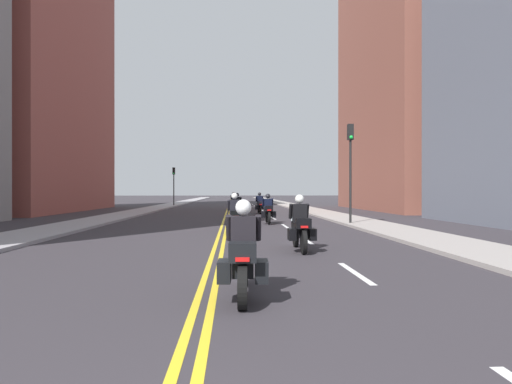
{
  "coord_description": "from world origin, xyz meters",
  "views": [
    {
      "loc": [
        0.44,
        -0.8,
        1.7
      ],
      "look_at": [
        2.01,
        28.7,
        1.67
      ],
      "focal_mm": 30.03,
      "sensor_mm": 36.0,
      "label": 1
    }
  ],
  "objects_px": {
    "motorcycle_5": "(260,205)",
    "traffic_light_far": "(174,179)",
    "traffic_light_near": "(350,156)",
    "motorcycle_2": "(235,217)",
    "motorcycle_0": "(243,258)",
    "motorcycle_3": "(268,211)",
    "motorcycle_1": "(300,228)",
    "motorcycle_6": "(234,203)",
    "motorcycle_4": "(237,208)"
  },
  "relations": [
    {
      "from": "motorcycle_2",
      "to": "motorcycle_3",
      "type": "bearing_deg",
      "value": 66.83
    },
    {
      "from": "motorcycle_4",
      "to": "motorcycle_6",
      "type": "height_order",
      "value": "motorcycle_6"
    },
    {
      "from": "motorcycle_6",
      "to": "motorcycle_5",
      "type": "bearing_deg",
      "value": -66.66
    },
    {
      "from": "motorcycle_5",
      "to": "motorcycle_6",
      "type": "bearing_deg",
      "value": 108.45
    },
    {
      "from": "motorcycle_4",
      "to": "traffic_light_near",
      "type": "distance_m",
      "value": 9.09
    },
    {
      "from": "motorcycle_3",
      "to": "motorcycle_6",
      "type": "bearing_deg",
      "value": 96.65
    },
    {
      "from": "motorcycle_6",
      "to": "traffic_light_near",
      "type": "bearing_deg",
      "value": -68.05
    },
    {
      "from": "motorcycle_2",
      "to": "traffic_light_near",
      "type": "relative_size",
      "value": 0.43
    },
    {
      "from": "motorcycle_0",
      "to": "traffic_light_near",
      "type": "distance_m",
      "value": 15.9
    },
    {
      "from": "motorcycle_4",
      "to": "motorcycle_5",
      "type": "bearing_deg",
      "value": 71.41
    },
    {
      "from": "motorcycle_1",
      "to": "motorcycle_2",
      "type": "height_order",
      "value": "motorcycle_2"
    },
    {
      "from": "motorcycle_0",
      "to": "motorcycle_1",
      "type": "height_order",
      "value": "motorcycle_1"
    },
    {
      "from": "motorcycle_2",
      "to": "motorcycle_6",
      "type": "distance_m",
      "value": 20.7
    },
    {
      "from": "motorcycle_3",
      "to": "motorcycle_0",
      "type": "bearing_deg",
      "value": -95.93
    },
    {
      "from": "motorcycle_5",
      "to": "motorcycle_6",
      "type": "xyz_separation_m",
      "value": [
        -1.99,
        5.3,
        0.0
      ]
    },
    {
      "from": "motorcycle_2",
      "to": "motorcycle_5",
      "type": "height_order",
      "value": "motorcycle_2"
    },
    {
      "from": "motorcycle_4",
      "to": "traffic_light_near",
      "type": "height_order",
      "value": "traffic_light_near"
    },
    {
      "from": "motorcycle_1",
      "to": "motorcycle_4",
      "type": "bearing_deg",
      "value": 96.13
    },
    {
      "from": "motorcycle_1",
      "to": "motorcycle_5",
      "type": "height_order",
      "value": "motorcycle_5"
    },
    {
      "from": "motorcycle_3",
      "to": "motorcycle_6",
      "type": "relative_size",
      "value": 1.03
    },
    {
      "from": "motorcycle_2",
      "to": "motorcycle_6",
      "type": "relative_size",
      "value": 1.02
    },
    {
      "from": "motorcycle_2",
      "to": "motorcycle_4",
      "type": "relative_size",
      "value": 1.04
    },
    {
      "from": "motorcycle_4",
      "to": "motorcycle_6",
      "type": "bearing_deg",
      "value": 92.0
    },
    {
      "from": "motorcycle_0",
      "to": "motorcycle_2",
      "type": "height_order",
      "value": "motorcycle_2"
    },
    {
      "from": "motorcycle_6",
      "to": "traffic_light_far",
      "type": "distance_m",
      "value": 13.35
    },
    {
      "from": "traffic_light_near",
      "to": "motorcycle_5",
      "type": "bearing_deg",
      "value": 108.57
    },
    {
      "from": "motorcycle_3",
      "to": "traffic_light_far",
      "type": "height_order",
      "value": "traffic_light_far"
    },
    {
      "from": "motorcycle_5",
      "to": "motorcycle_2",
      "type": "bearing_deg",
      "value": -99.48
    },
    {
      "from": "motorcycle_1",
      "to": "traffic_light_far",
      "type": "height_order",
      "value": "traffic_light_far"
    },
    {
      "from": "motorcycle_1",
      "to": "motorcycle_6",
      "type": "relative_size",
      "value": 1.02
    },
    {
      "from": "motorcycle_1",
      "to": "motorcycle_5",
      "type": "xyz_separation_m",
      "value": [
        0.13,
        20.81,
        -0.01
      ]
    },
    {
      "from": "motorcycle_5",
      "to": "traffic_light_far",
      "type": "relative_size",
      "value": 0.49
    },
    {
      "from": "motorcycle_1",
      "to": "motorcycle_5",
      "type": "distance_m",
      "value": 20.81
    },
    {
      "from": "motorcycle_2",
      "to": "traffic_light_near",
      "type": "height_order",
      "value": "traffic_light_near"
    },
    {
      "from": "motorcycle_0",
      "to": "motorcycle_5",
      "type": "xyz_separation_m",
      "value": [
        1.88,
        26.11,
        0.02
      ]
    },
    {
      "from": "traffic_light_far",
      "to": "motorcycle_2",
      "type": "bearing_deg",
      "value": -77.85
    },
    {
      "from": "motorcycle_2",
      "to": "motorcycle_0",
      "type": "bearing_deg",
      "value": -92.89
    },
    {
      "from": "motorcycle_2",
      "to": "motorcycle_3",
      "type": "xyz_separation_m",
      "value": [
        1.77,
        4.95,
        -0.0
      ]
    },
    {
      "from": "motorcycle_4",
      "to": "traffic_light_near",
      "type": "xyz_separation_m",
      "value": [
        5.67,
        -6.51,
        2.83
      ]
    },
    {
      "from": "motorcycle_0",
      "to": "traffic_light_far",
      "type": "height_order",
      "value": "traffic_light_far"
    },
    {
      "from": "motorcycle_1",
      "to": "traffic_light_far",
      "type": "relative_size",
      "value": 0.49
    },
    {
      "from": "motorcycle_3",
      "to": "motorcycle_5",
      "type": "xyz_separation_m",
      "value": [
        0.2,
        10.45,
        0.0
      ]
    },
    {
      "from": "motorcycle_3",
      "to": "traffic_light_far",
      "type": "bearing_deg",
      "value": 107.94
    },
    {
      "from": "motorcycle_1",
      "to": "motorcycle_3",
      "type": "distance_m",
      "value": 10.36
    },
    {
      "from": "motorcycle_0",
      "to": "traffic_light_far",
      "type": "distance_m",
      "value": 43.25
    },
    {
      "from": "motorcycle_0",
      "to": "motorcycle_6",
      "type": "xyz_separation_m",
      "value": [
        -0.12,
        31.41,
        0.03
      ]
    },
    {
      "from": "motorcycle_0",
      "to": "motorcycle_4",
      "type": "distance_m",
      "value": 21.05
    },
    {
      "from": "motorcycle_3",
      "to": "motorcycle_6",
      "type": "distance_m",
      "value": 15.85
    },
    {
      "from": "motorcycle_0",
      "to": "motorcycle_3",
      "type": "height_order",
      "value": "motorcycle_3"
    },
    {
      "from": "motorcycle_0",
      "to": "motorcycle_4",
      "type": "height_order",
      "value": "motorcycle_4"
    }
  ]
}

